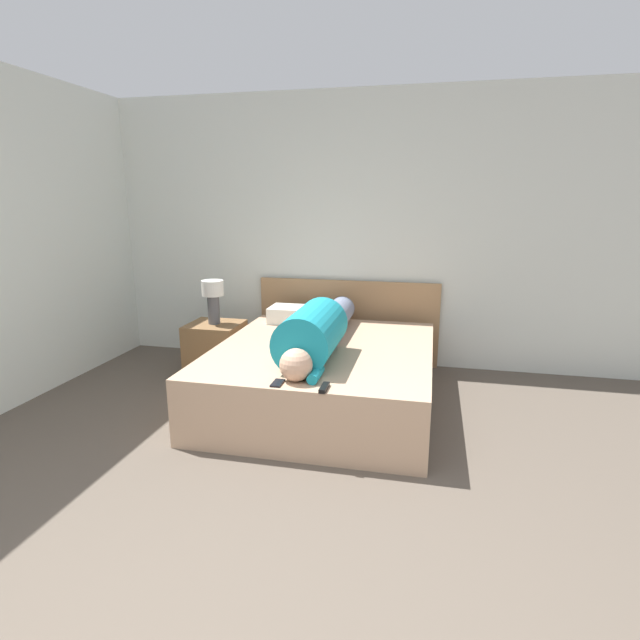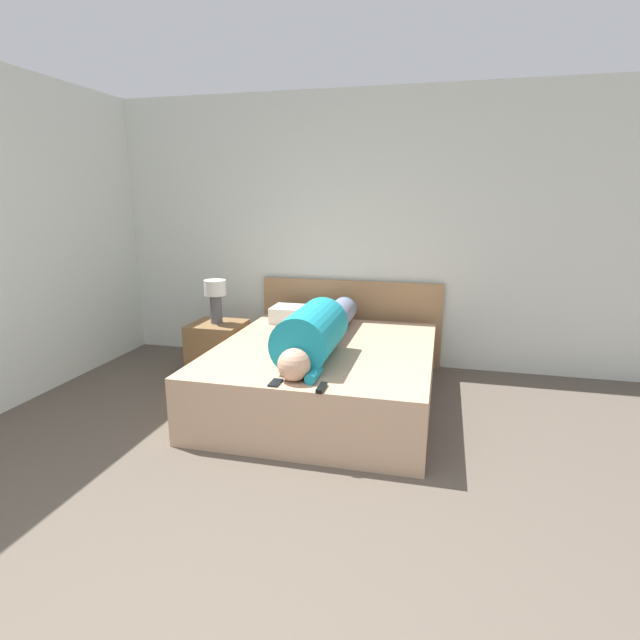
{
  "view_description": "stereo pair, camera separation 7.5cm",
  "coord_description": "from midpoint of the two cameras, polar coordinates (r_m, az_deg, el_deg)",
  "views": [
    {
      "loc": [
        0.69,
        -1.02,
        1.62
      ],
      "look_at": [
        -0.11,
        2.51,
        0.73
      ],
      "focal_mm": 28.0,
      "sensor_mm": 36.0,
      "label": 1
    },
    {
      "loc": [
        0.76,
        -1.01,
        1.62
      ],
      "look_at": [
        -0.11,
        2.51,
        0.73
      ],
      "focal_mm": 28.0,
      "sensor_mm": 36.0,
      "label": 2
    }
  ],
  "objects": [
    {
      "name": "person_lying",
      "position": [
        3.75,
        0.35,
        -1.24
      ],
      "size": [
        0.39,
        1.78,
        0.39
      ],
      "color": "tan",
      "rests_on": "bed"
    },
    {
      "name": "tv_remote",
      "position": [
        3.07,
        0.89,
        -7.74
      ],
      "size": [
        0.04,
        0.15,
        0.02
      ],
      "color": "black",
      "rests_on": "bed"
    },
    {
      "name": "table_lamp",
      "position": [
        4.74,
        -11.41,
        2.77
      ],
      "size": [
        0.2,
        0.2,
        0.41
      ],
      "color": "#4C4C51",
      "rests_on": "nightstand"
    },
    {
      "name": "bed",
      "position": [
        4.01,
        1.03,
        -6.36
      ],
      "size": [
        1.67,
        1.9,
        0.48
      ],
      "color": "tan",
      "rests_on": "ground_plane"
    },
    {
      "name": "cell_phone",
      "position": [
        3.18,
        -4.43,
        -7.17
      ],
      "size": [
        0.06,
        0.13,
        0.01
      ],
      "color": "black",
      "rests_on": "bed"
    },
    {
      "name": "nightstand",
      "position": [
        4.86,
        -11.13,
        -3.04
      ],
      "size": [
        0.49,
        0.46,
        0.47
      ],
      "color": "brown",
      "rests_on": "ground_plane"
    },
    {
      "name": "pillow_near_headboard",
      "position": [
        4.68,
        -1.69,
        0.62
      ],
      "size": [
        0.55,
        0.32,
        0.15
      ],
      "color": "silver",
      "rests_on": "bed"
    },
    {
      "name": "headboard",
      "position": [
        5.0,
        3.88,
        -0.2
      ],
      "size": [
        1.79,
        0.04,
        0.83
      ],
      "color": "#A37A51",
      "rests_on": "ground_plane"
    },
    {
      "name": "wall_back",
      "position": [
        4.91,
        5.47,
        9.97
      ],
      "size": [
        6.18,
        0.06,
        2.6
      ],
      "color": "silver",
      "rests_on": "ground_plane"
    }
  ]
}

